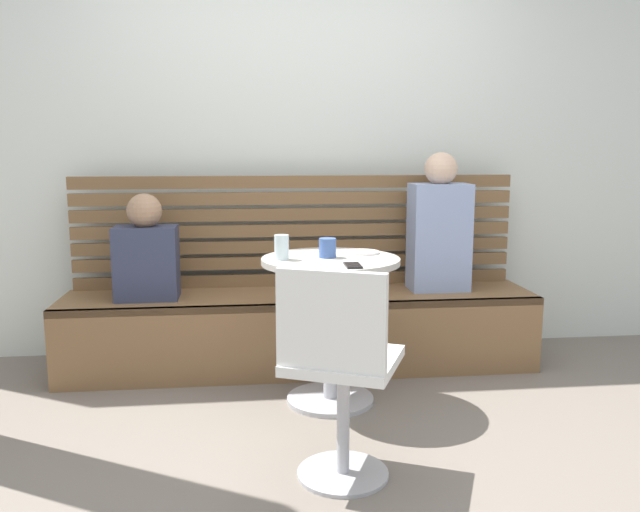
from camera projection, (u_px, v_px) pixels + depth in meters
The scene contains 12 objects.
ground at pixel (326, 465), 2.61m from camera, with size 8.00×8.00×0.00m, color #70665B.
back_wall at pixel (294, 119), 3.98m from camera, with size 5.20×0.10×2.90m, color silver.
booth_bench at pixel (301, 331), 3.75m from camera, with size 2.70×0.52×0.44m.
booth_backrest at pixel (297, 231), 3.90m from camera, with size 2.65×0.04×0.67m.
cafe_table at pixel (330, 302), 3.19m from camera, with size 0.68×0.68×0.74m.
white_chair at pixel (339, 367), 2.40m from camera, with size 0.53×0.53×0.85m.
person_adult at pixel (439, 229), 3.78m from camera, with size 0.34×0.22×0.81m.
person_child_left at pixel (146, 253), 3.56m from camera, with size 0.34×0.22×0.59m.
cup_mug_blue at pixel (328, 248), 3.15m from camera, with size 0.08×0.08×0.10m, color #3D5B9E.
cup_glass_tall at pixel (282, 247), 3.09m from camera, with size 0.07×0.07×0.12m, color silver.
plate_small at pixel (362, 252), 3.28m from camera, with size 0.17×0.17×0.01m, color white.
phone_on_table at pixel (353, 265), 2.92m from camera, with size 0.07×0.14×0.01m, color black.
Camera 1 is at (-0.30, -2.42, 1.27)m, focal length 36.22 mm.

